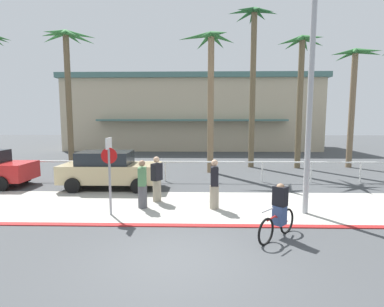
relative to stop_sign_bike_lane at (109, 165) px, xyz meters
name	(u,v)px	position (x,y,z in m)	size (l,w,h in m)	color
ground_plane	(190,176)	(2.42, 6.87, -1.68)	(80.00, 80.00, 0.00)	#424447
sidewalk_strip	(186,206)	(2.42, 1.07, -1.67)	(44.00, 4.00, 0.02)	#ADAAA0
curb_paint	(183,225)	(2.42, -0.93, -1.66)	(44.00, 0.24, 0.03)	maroon
building_backdrop	(193,113)	(2.19, 23.25, 2.06)	(25.63, 10.18, 7.44)	#BCAD8E
rail_fence	(189,165)	(2.42, 5.37, -0.83)	(21.98, 0.08, 1.04)	white
stop_sign_bike_lane	(109,165)	(0.00, 0.00, 0.00)	(0.52, 0.56, 2.56)	gray
streetlight_curb	(313,83)	(6.46, 0.09, 2.60)	(0.24, 2.54, 7.50)	#9EA0A5
palm_tree_1	(68,64)	(-5.33, 9.52, 4.88)	(3.70, 3.13, 8.60)	brown
palm_tree_2	(210,73)	(3.54, 8.02, 4.09)	(3.25, 3.01, 8.03)	#846B4C
palm_tree_3	(253,52)	(6.26, 9.95, 5.64)	(3.15, 3.66, 10.01)	brown
palm_tree_4	(301,74)	(9.19, 9.66, 4.23)	(2.90, 3.35, 8.24)	brown
palm_tree_5	(354,81)	(12.68, 10.03, 3.82)	(3.15, 3.33, 7.52)	#756047
car_tan_1	(110,170)	(-1.13, 3.76, -0.81)	(4.40, 2.02, 1.69)	tan
cyclist_red_0	(279,212)	(5.03, -1.74, -0.98)	(1.29, 1.36, 1.50)	black
pedestrian_0	(142,186)	(0.91, 0.80, -0.88)	(0.34, 0.41, 1.72)	#4C4C51
pedestrian_1	(157,181)	(1.30, 1.63, -0.86)	(0.44, 0.48, 1.75)	gray
pedestrian_2	(214,186)	(3.44, 0.76, -0.86)	(0.32, 0.40, 1.76)	gray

